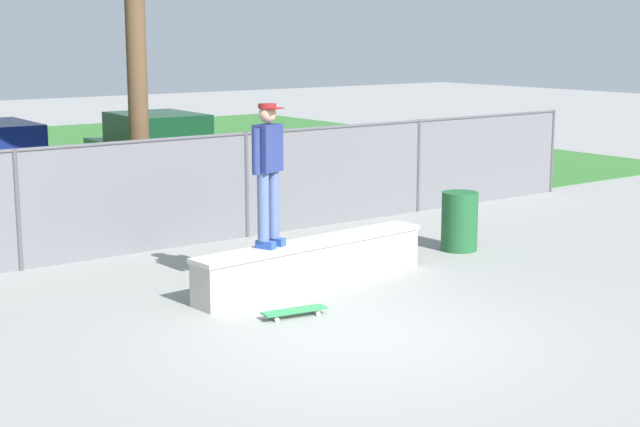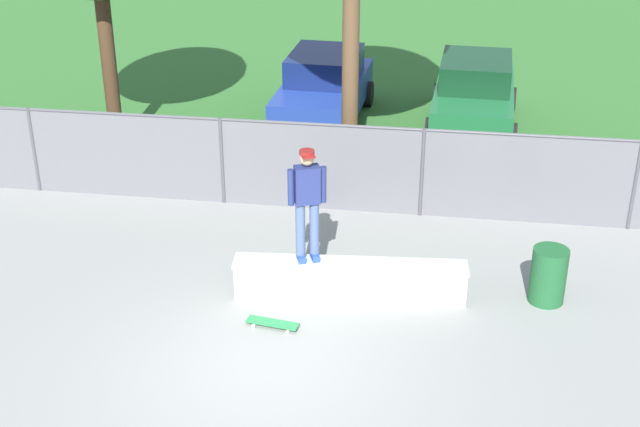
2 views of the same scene
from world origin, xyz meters
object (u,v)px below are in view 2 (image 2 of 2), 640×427
(concrete_ledge, at_px, (350,280))
(car_green, at_px, (474,94))
(skateboard, at_px, (272,323))
(trash_bin, at_px, (548,275))
(skateboarder, at_px, (307,200))
(car_blue, at_px, (324,87))

(concrete_ledge, xyz_separation_m, car_green, (1.96, 8.12, 0.53))
(skateboard, distance_m, trash_bin, 4.36)
(trash_bin, bearing_deg, concrete_ledge, -173.74)
(concrete_ledge, height_order, trash_bin, trash_bin)
(skateboarder, distance_m, car_blue, 8.15)
(concrete_ledge, height_order, car_green, car_green)
(concrete_ledge, relative_size, car_green, 0.87)
(skateboard, relative_size, trash_bin, 0.90)
(skateboard, bearing_deg, concrete_ledge, 45.26)
(car_blue, xyz_separation_m, trash_bin, (4.67, -7.75, -0.38))
(skateboarder, distance_m, trash_bin, 3.95)
(skateboarder, bearing_deg, trash_bin, 4.70)
(concrete_ledge, distance_m, car_blue, 8.26)
(trash_bin, bearing_deg, skateboarder, -175.30)
(skateboarder, bearing_deg, concrete_ledge, -2.39)
(skateboard, xyz_separation_m, trash_bin, (4.12, 1.39, 0.38))
(concrete_ledge, distance_m, car_green, 8.37)
(skateboarder, relative_size, car_green, 0.43)
(skateboard, distance_m, car_green, 9.68)
(car_green, distance_m, trash_bin, 7.87)
(skateboard, height_order, trash_bin, trash_bin)
(car_green, xyz_separation_m, trash_bin, (1.11, -7.78, -0.38))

